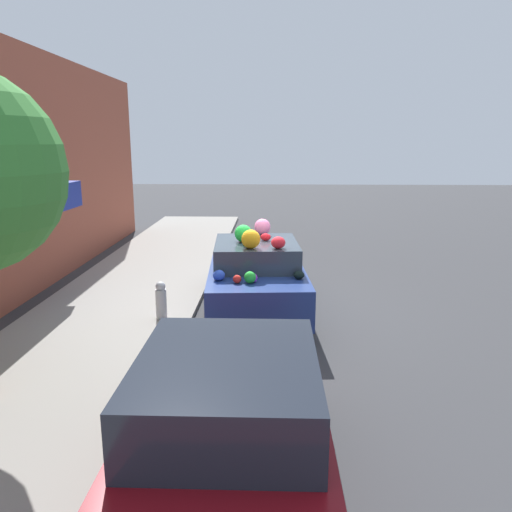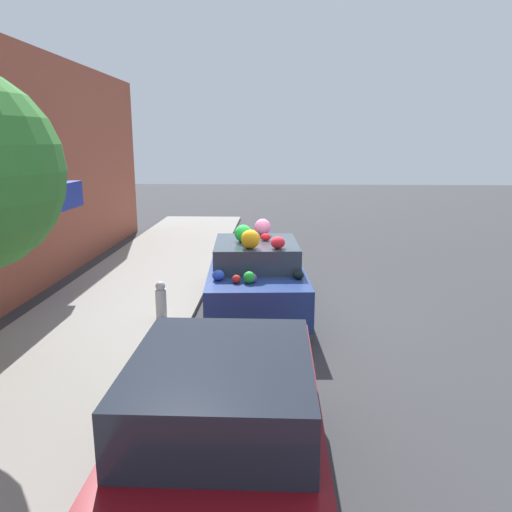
{
  "view_description": "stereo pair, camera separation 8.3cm",
  "coord_description": "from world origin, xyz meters",
  "views": [
    {
      "loc": [
        -9.44,
        -0.39,
        3.31
      ],
      "look_at": [
        0.0,
        -0.08,
        1.13
      ],
      "focal_mm": 35.0,
      "sensor_mm": 36.0,
      "label": 1
    },
    {
      "loc": [
        -9.44,
        -0.48,
        3.31
      ],
      "look_at": [
        0.0,
        -0.08,
        1.13
      ],
      "focal_mm": 35.0,
      "sensor_mm": 36.0,
      "label": 2
    }
  ],
  "objects": [
    {
      "name": "parked_car_plain",
      "position": [
        -5.48,
        -0.03,
        0.79
      ],
      "size": [
        4.11,
        1.76,
        1.56
      ],
      "rotation": [
        0.0,
        0.0,
        -0.0
      ],
      "color": "maroon",
      "rests_on": "ground"
    },
    {
      "name": "fire_hydrant",
      "position": [
        -0.75,
        1.65,
        0.45
      ],
      "size": [
        0.2,
        0.2,
        0.7
      ],
      "color": "#B2B2B7",
      "rests_on": "sidewalk_curb"
    },
    {
      "name": "ground_plane",
      "position": [
        0.0,
        0.0,
        0.0
      ],
      "size": [
        60.0,
        60.0,
        0.0
      ],
      "primitive_type": "plane",
      "color": "#38383A"
    },
    {
      "name": "sidewalk_curb",
      "position": [
        0.0,
        2.7,
        0.05
      ],
      "size": [
        24.0,
        3.2,
        0.11
      ],
      "color": "gray",
      "rests_on": "ground"
    },
    {
      "name": "art_car",
      "position": [
        -0.02,
        -0.08,
        0.77
      ],
      "size": [
        4.06,
        2.02,
        1.78
      ],
      "rotation": [
        0.0,
        0.0,
        0.07
      ],
      "color": "navy",
      "rests_on": "ground"
    }
  ]
}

